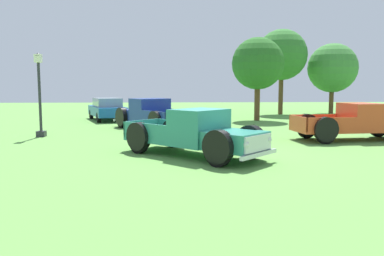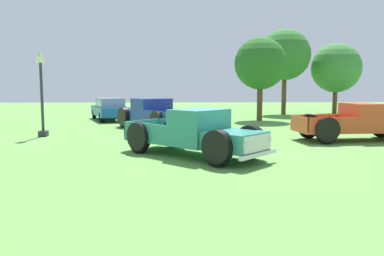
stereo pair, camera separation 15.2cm
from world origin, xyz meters
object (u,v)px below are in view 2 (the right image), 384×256
pickup_truck_behind_right (151,115)px  oak_tree_east (260,64)px  pickup_truck_foreground (201,134)px  oak_tree_center (285,55)px  pickup_truck_behind_left (364,123)px  sedan_distant_a (110,109)px  lamp_post_near (42,93)px  oak_tree_west (336,68)px

pickup_truck_behind_right → oak_tree_east: oak_tree_east is taller
pickup_truck_foreground → pickup_truck_behind_right: bearing=104.5°
oak_tree_center → pickup_truck_foreground: bearing=-113.1°
pickup_truck_behind_left → sedan_distant_a: pickup_truck_behind_left is taller
pickup_truck_behind_right → sedan_distant_a: 6.16m
pickup_truck_behind_left → lamp_post_near: bearing=172.6°
sedan_distant_a → oak_tree_east: (9.79, -0.54, 2.89)m
lamp_post_near → pickup_truck_behind_left: bearing=-7.4°
pickup_truck_behind_right → sedan_distant_a: pickup_truck_behind_right is taller
lamp_post_near → sedan_distant_a: bearing=79.0°
oak_tree_east → pickup_truck_foreground: bearing=-110.0°
pickup_truck_behind_right → oak_tree_east: size_ratio=1.00×
pickup_truck_foreground → sedan_distant_a: bearing=111.0°
sedan_distant_a → pickup_truck_behind_right: bearing=-60.2°
sedan_distant_a → lamp_post_near: bearing=-101.0°
pickup_truck_behind_left → oak_tree_center: bearing=87.0°
oak_tree_west → oak_tree_east: bearing=-141.8°
lamp_post_near → oak_tree_east: size_ratio=0.69×
pickup_truck_behind_left → sedan_distant_a: size_ratio=1.09×
pickup_truck_behind_left → lamp_post_near: lamp_post_near is taller
sedan_distant_a → oak_tree_center: oak_tree_center is taller
pickup_truck_behind_right → pickup_truck_foreground: bearing=-75.5°
oak_tree_west → sedan_distant_a: bearing=-162.9°
pickup_truck_behind_left → oak_tree_west: size_ratio=0.91×
pickup_truck_foreground → lamp_post_near: size_ratio=1.30×
lamp_post_near → oak_tree_west: oak_tree_west is taller
lamp_post_near → oak_tree_center: (14.42, 12.80, 2.71)m
pickup_truck_behind_right → oak_tree_center: size_ratio=0.81×
pickup_truck_behind_right → oak_tree_east: bearing=35.5°
pickup_truck_behind_right → oak_tree_west: 17.92m
pickup_truck_behind_right → sedan_distant_a: (-3.06, 5.34, 0.00)m
pickup_truck_behind_left → oak_tree_east: (-2.31, 9.31, 2.93)m
sedan_distant_a → oak_tree_west: (17.19, 5.28, 2.90)m
sedan_distant_a → lamp_post_near: 8.31m
oak_tree_east → oak_tree_center: size_ratio=0.81×
lamp_post_near → pickup_truck_foreground: bearing=-38.2°
pickup_truck_behind_left → sedan_distant_a: bearing=140.9°
pickup_truck_behind_left → sedan_distant_a: 15.60m
pickup_truck_behind_left → oak_tree_west: 16.23m
pickup_truck_behind_right → oak_tree_center: 14.57m
pickup_truck_behind_left → lamp_post_near: (-13.66, 1.77, 1.20)m
pickup_truck_foreground → pickup_truck_behind_right: size_ratio=0.89×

